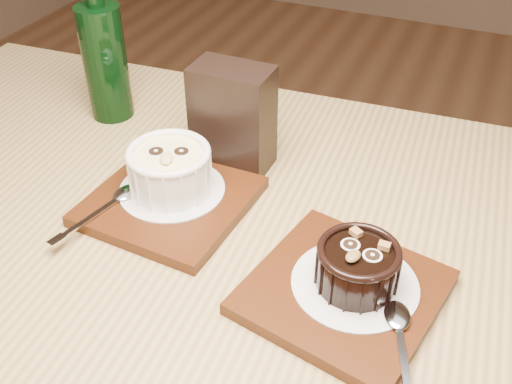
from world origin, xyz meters
TOP-DOWN VIEW (x-y plane):
  - table at (0.05, -0.22)m, footprint 1.24×0.86m
  - tray_left at (-0.05, -0.16)m, footprint 0.19×0.19m
  - doily_left at (-0.05, -0.15)m, footprint 0.13×0.13m
  - ramekin_white at (-0.05, -0.15)m, footprint 0.10×0.10m
  - spoon_left at (-0.11, -0.21)m, footprint 0.06×0.14m
  - tray_right at (0.19, -0.22)m, footprint 0.21×0.21m
  - doily_right at (0.20, -0.21)m, footprint 0.13×0.13m
  - ramekin_dark at (0.20, -0.21)m, footprint 0.08×0.08m
  - spoon_right at (0.26, -0.27)m, footprint 0.07×0.14m
  - condiment_stand at (-0.02, -0.05)m, footprint 0.10×0.06m
  - green_bottle at (-0.24, 0.00)m, footprint 0.06×0.06m

SIDE VIEW (x-z plane):
  - table at x=0.05m, z-range 0.28..1.03m
  - tray_left at x=-0.05m, z-range 0.75..0.76m
  - tray_right at x=0.19m, z-range 0.75..0.76m
  - doily_left at x=-0.05m, z-range 0.77..0.77m
  - doily_right at x=0.20m, z-range 0.77..0.77m
  - spoon_left at x=-0.11m, z-range 0.77..0.77m
  - spoon_right at x=0.26m, z-range 0.77..0.77m
  - ramekin_dark at x=0.20m, z-range 0.77..0.82m
  - ramekin_white at x=-0.05m, z-range 0.77..0.83m
  - condiment_stand at x=-0.02m, z-range 0.75..0.89m
  - green_bottle at x=-0.24m, z-range 0.72..0.96m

